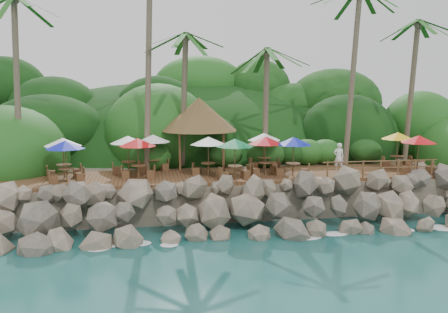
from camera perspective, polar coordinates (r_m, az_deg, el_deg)
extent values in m
plane|color=#19514F|center=(23.77, 2.44, -10.20)|extent=(140.00, 140.00, 0.00)
cube|color=gray|center=(38.89, -2.45, -1.36)|extent=(32.00, 25.20, 2.10)
ellipsoid|color=#143811|center=(46.41, -3.59, -1.12)|extent=(44.80, 28.00, 15.40)
cube|color=brown|center=(28.94, 0.00, -2.35)|extent=(26.00, 5.00, 0.20)
ellipsoid|color=white|center=(23.95, -19.67, -10.46)|extent=(1.20, 0.80, 0.06)
ellipsoid|color=white|center=(23.60, -12.36, -10.44)|extent=(1.20, 0.80, 0.06)
ellipsoid|color=white|center=(23.63, -4.96, -10.25)|extent=(1.20, 0.80, 0.06)
ellipsoid|color=white|center=(24.04, 2.29, -9.91)|extent=(1.20, 0.80, 0.06)
ellipsoid|color=white|center=(24.80, 9.18, -9.43)|extent=(1.20, 0.80, 0.06)
ellipsoid|color=white|center=(25.89, 15.56, -8.87)|extent=(1.20, 0.80, 0.06)
ellipsoid|color=white|center=(27.27, 21.34, -8.27)|extent=(1.20, 0.80, 0.06)
cylinder|color=brown|center=(31.18, -23.58, 7.76)|extent=(0.44, 1.70, 10.62)
cylinder|color=brown|center=(30.53, -9.06, 10.30)|extent=(0.94, 2.36, 12.64)
cylinder|color=brown|center=(31.30, -4.83, 6.54)|extent=(0.69, 1.44, 8.60)
ellipsoid|color=#23601E|center=(31.47, -4.93, 14.41)|extent=(6.00, 6.00, 2.40)
cylinder|color=brown|center=(31.65, 5.04, 5.73)|extent=(0.50, 0.99, 7.72)
ellipsoid|color=#23601E|center=(31.72, 5.13, 12.71)|extent=(6.00, 6.00, 2.40)
cylinder|color=brown|center=(33.18, 15.17, 9.16)|extent=(1.55, 1.47, 11.80)
cylinder|color=brown|center=(36.00, 21.54, 7.11)|extent=(0.59, 0.96, 9.75)
ellipsoid|color=#23601E|center=(36.29, 21.96, 14.82)|extent=(6.00, 6.00, 2.40)
cylinder|color=brown|center=(30.16, -5.32, 0.54)|extent=(0.16, 0.16, 2.40)
cylinder|color=brown|center=(30.49, -0.07, 0.66)|extent=(0.16, 0.16, 2.40)
cylinder|color=brown|center=(32.93, -5.69, 1.18)|extent=(0.16, 0.16, 2.40)
cylinder|color=brown|center=(33.23, -0.87, 1.28)|extent=(0.16, 0.16, 2.40)
cone|color=brown|center=(31.46, -3.02, 5.09)|extent=(5.06, 5.06, 2.20)
cylinder|color=brown|center=(31.56, 22.16, -1.19)|extent=(0.08, 0.08, 0.76)
cylinder|color=brown|center=(31.50, 22.20, -0.49)|extent=(0.87, 0.87, 0.05)
cylinder|color=brown|center=(31.45, 22.23, 0.16)|extent=(0.05, 0.05, 2.27)
cone|color=red|center=(31.34, 22.33, 1.94)|extent=(2.17, 2.17, 0.46)
cube|color=brown|center=(31.50, 20.84, -1.41)|extent=(0.57, 0.57, 0.47)
cube|color=brown|center=(31.68, 23.44, -1.49)|extent=(0.57, 0.57, 0.47)
cylinder|color=brown|center=(28.71, 4.97, -1.49)|extent=(0.08, 0.08, 0.76)
cylinder|color=brown|center=(28.65, 4.98, -0.72)|extent=(0.87, 0.87, 0.05)
cylinder|color=brown|center=(28.59, 4.98, 0.00)|extent=(0.05, 0.05, 2.27)
cone|color=red|center=(28.47, 5.01, 1.95)|extent=(2.17, 2.17, 0.46)
cube|color=brown|center=(28.38, 3.70, -1.89)|extent=(0.54, 0.54, 0.47)
cube|color=brown|center=(29.10, 6.19, -1.67)|extent=(0.54, 0.54, 0.47)
cylinder|color=brown|center=(33.30, 20.01, -0.62)|extent=(0.08, 0.08, 0.76)
cylinder|color=brown|center=(33.24, 20.04, 0.05)|extent=(0.87, 0.87, 0.05)
cylinder|color=brown|center=(33.20, 20.07, 0.67)|extent=(0.05, 0.05, 2.27)
cone|color=yellow|center=(33.09, 20.15, 2.35)|extent=(2.17, 2.17, 0.46)
cube|color=brown|center=(33.01, 18.87, -0.89)|extent=(0.46, 0.46, 0.47)
cube|color=brown|center=(33.64, 21.10, -0.84)|extent=(0.46, 0.46, 0.47)
cylinder|color=brown|center=(28.04, -10.23, -1.82)|extent=(0.08, 0.08, 0.76)
cylinder|color=brown|center=(27.98, -10.25, -1.03)|extent=(0.87, 0.87, 0.05)
cylinder|color=brown|center=(27.92, -10.26, -0.30)|extent=(0.05, 0.05, 2.27)
cone|color=red|center=(27.80, -10.32, 1.70)|extent=(2.17, 2.17, 0.46)
cube|color=brown|center=(28.17, -11.68, -2.12)|extent=(0.48, 0.48, 0.47)
cube|color=brown|center=(27.99, -8.75, -2.11)|extent=(0.48, 0.48, 0.47)
cylinder|color=brown|center=(30.05, -8.44, -1.12)|extent=(0.08, 0.08, 0.76)
cylinder|color=brown|center=(29.99, -8.46, -0.38)|extent=(0.87, 0.87, 0.05)
cylinder|color=brown|center=(29.94, -8.47, 0.31)|extent=(0.05, 0.05, 2.27)
cone|color=white|center=(29.82, -8.51, 2.17)|extent=(2.17, 2.17, 0.46)
cube|color=brown|center=(29.79, -9.70, -1.51)|extent=(0.57, 0.57, 0.47)
cube|color=brown|center=(30.37, -7.19, -1.27)|extent=(0.57, 0.57, 0.47)
cylinder|color=brown|center=(28.56, 8.27, -1.60)|extent=(0.08, 0.08, 0.76)
cylinder|color=brown|center=(28.49, 8.28, -0.82)|extent=(0.87, 0.87, 0.05)
cylinder|color=brown|center=(28.44, 8.30, -0.10)|extent=(0.05, 0.05, 2.27)
cone|color=#0C18A5|center=(28.32, 8.34, 1.86)|extent=(2.17, 2.17, 0.46)
cube|color=brown|center=(28.63, 6.82, -1.84)|extent=(0.56, 0.56, 0.47)
cube|color=brown|center=(28.55, 9.71, -1.93)|extent=(0.56, 0.56, 0.47)
cylinder|color=brown|center=(30.82, 4.80, -0.82)|extent=(0.08, 0.08, 0.76)
cylinder|color=brown|center=(30.76, 4.81, -0.10)|extent=(0.87, 0.87, 0.05)
cylinder|color=brown|center=(30.71, 4.82, 0.56)|extent=(0.05, 0.05, 2.27)
cone|color=silver|center=(30.59, 4.84, 2.38)|extent=(2.17, 2.17, 0.46)
cube|color=brown|center=(30.53, 3.58, -1.17)|extent=(0.51, 0.51, 0.47)
cube|color=brown|center=(31.16, 5.99, -1.01)|extent=(0.51, 0.51, 0.47)
cylinder|color=brown|center=(29.28, -18.62, -1.70)|extent=(0.08, 0.08, 0.76)
cylinder|color=brown|center=(29.22, -18.65, -0.95)|extent=(0.87, 0.87, 0.05)
cylinder|color=brown|center=(29.16, -18.68, -0.25)|extent=(0.05, 0.05, 2.27)
cone|color=white|center=(29.04, -18.77, 1.67)|extent=(2.17, 2.17, 0.46)
cube|color=brown|center=(29.25, -20.01, -2.07)|extent=(0.53, 0.53, 0.47)
cube|color=brown|center=(29.37, -17.20, -1.90)|extent=(0.53, 0.53, 0.47)
cylinder|color=brown|center=(29.56, -11.37, -1.34)|extent=(0.08, 0.08, 0.76)
cylinder|color=brown|center=(29.50, -11.39, -0.59)|extent=(0.87, 0.87, 0.05)
cylinder|color=brown|center=(29.44, -11.41, 0.10)|extent=(0.05, 0.05, 2.27)
cone|color=white|center=(29.33, -11.47, 2.00)|extent=(2.17, 2.17, 0.46)
cube|color=brown|center=(29.54, -12.76, -1.68)|extent=(0.48, 0.48, 0.47)
cube|color=brown|center=(29.64, -9.97, -1.56)|extent=(0.48, 0.48, 0.47)
cylinder|color=brown|center=(27.37, 1.30, -1.94)|extent=(0.08, 0.08, 0.76)
cylinder|color=brown|center=(27.30, 1.30, -1.13)|extent=(0.87, 0.87, 0.05)
cylinder|color=brown|center=(27.24, 1.30, -0.38)|extent=(0.05, 0.05, 2.27)
cone|color=#0B6A38|center=(27.12, 1.31, 1.67)|extent=(2.17, 2.17, 0.46)
cube|color=brown|center=(27.05, -0.03, -2.37)|extent=(0.55, 0.55, 0.47)
cube|color=brown|center=(27.75, 2.59, -2.11)|extent=(0.55, 0.55, 0.47)
cylinder|color=brown|center=(27.84, -18.35, -2.19)|extent=(0.08, 0.08, 0.76)
cylinder|color=brown|center=(27.78, -18.39, -1.39)|extent=(0.87, 0.87, 0.05)
cylinder|color=brown|center=(27.72, -18.42, -0.65)|extent=(0.05, 0.05, 2.27)
cone|color=#0D14B2|center=(27.59, -18.51, 1.36)|extent=(2.17, 2.17, 0.46)
cube|color=brown|center=(27.74, -19.80, -2.59)|extent=(0.55, 0.55, 0.47)
cube|color=brown|center=(28.01, -16.89, -2.36)|extent=(0.55, 0.55, 0.47)
cylinder|color=brown|center=(28.42, -1.88, -1.57)|extent=(0.08, 0.08, 0.76)
cylinder|color=brown|center=(28.35, -1.89, -0.78)|extent=(0.87, 0.87, 0.05)
cylinder|color=brown|center=(28.30, -1.89, -0.06)|extent=(0.05, 0.05, 2.27)
cone|color=white|center=(28.17, -1.90, 1.91)|extent=(2.17, 2.17, 0.46)
cube|color=brown|center=(28.61, -3.29, -1.80)|extent=(0.56, 0.56, 0.47)
cube|color=brown|center=(28.29, -0.46, -1.90)|extent=(0.56, 0.56, 0.47)
cylinder|color=brown|center=(28.13, 12.31, -1.61)|extent=(0.10, 0.10, 1.00)
cylinder|color=brown|center=(28.55, 14.36, -1.53)|extent=(0.10, 0.10, 1.00)
cylinder|color=brown|center=(29.01, 16.35, -1.46)|extent=(0.10, 0.10, 1.00)
cylinder|color=brown|center=(29.51, 18.27, -1.38)|extent=(0.10, 0.10, 1.00)
cylinder|color=brown|center=(30.03, 20.13, -1.31)|extent=(0.10, 0.10, 1.00)
cylinder|color=brown|center=(30.59, 21.92, -1.24)|extent=(0.10, 0.10, 1.00)
cylinder|color=brown|center=(31.18, 23.65, -1.16)|extent=(0.10, 0.10, 1.00)
cube|color=brown|center=(29.44, 18.31, -0.52)|extent=(7.20, 0.06, 0.06)
cube|color=brown|center=(29.50, 18.27, -1.29)|extent=(7.20, 0.06, 0.06)
imported|color=white|center=(30.74, 13.61, -0.07)|extent=(0.72, 0.53, 1.80)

